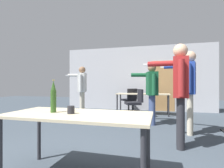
# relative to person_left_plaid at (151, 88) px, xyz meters

# --- Properties ---
(back_wall) EXTENTS (6.26, 0.12, 2.70)m
(back_wall) POSITION_rel_person_left_plaid_xyz_m (-0.72, 2.58, 0.36)
(back_wall) COLOR #BCBCC1
(back_wall) RESTS_ON ground_plane
(conference_table_near) EXTENTS (1.68, 0.77, 0.76)m
(conference_table_near) POSITION_rel_person_left_plaid_xyz_m (-0.70, -3.02, -0.30)
(conference_table_near) COLOR #C6B793
(conference_table_near) RESTS_ON ground_plane
(conference_table_far) EXTENTS (1.89, 0.67, 0.76)m
(conference_table_far) POSITION_rel_person_left_plaid_xyz_m (-0.38, 1.54, -0.31)
(conference_table_far) COLOR #C6B793
(conference_table_far) RESTS_ON ground_plane
(person_left_plaid) EXTENTS (0.87, 0.67, 1.65)m
(person_left_plaid) POSITION_rel_person_left_plaid_xyz_m (0.00, 0.00, 0.00)
(person_left_plaid) COLOR #3D4C75
(person_left_plaid) RESTS_ON ground_plane
(person_near_casual) EXTENTS (0.80, 0.67, 1.79)m
(person_near_casual) POSITION_rel_person_left_plaid_xyz_m (0.55, -1.65, 0.10)
(person_near_casual) COLOR #28282D
(person_near_casual) RESTS_ON ground_plane
(person_far_watching) EXTENTS (0.86, 0.61, 1.71)m
(person_far_watching) POSITION_rel_person_left_plaid_xyz_m (-2.38, 0.66, 0.05)
(person_far_watching) COLOR beige
(person_far_watching) RESTS_ON ground_plane
(person_right_polo) EXTENTS (0.77, 0.69, 1.82)m
(person_right_polo) POSITION_rel_person_left_plaid_xyz_m (0.85, -0.74, 0.14)
(person_right_polo) COLOR beige
(person_right_polo) RESTS_ON ground_plane
(office_chair_far_right) EXTENTS (0.68, 0.69, 0.92)m
(office_chair_far_right) POSITION_rel_person_left_plaid_xyz_m (-0.95, 2.07, -0.56)
(office_chair_far_right) COLOR black
(office_chair_far_right) RESTS_ON ground_plane
(office_chair_side_rolled) EXTENTS (0.66, 0.62, 0.93)m
(office_chair_side_rolled) POSITION_rel_person_left_plaid_xyz_m (-0.57, 0.88, -0.55)
(office_chair_side_rolled) COLOR black
(office_chair_side_rolled) RESTS_ON ground_plane
(beer_bottle) EXTENTS (0.07, 0.07, 0.39)m
(beer_bottle) POSITION_rel_person_left_plaid_xyz_m (-1.02, -3.03, -0.04)
(beer_bottle) COLOR #2D511E
(beer_bottle) RESTS_ON conference_table_near
(drink_cup) EXTENTS (0.08, 0.08, 0.09)m
(drink_cup) POSITION_rel_person_left_plaid_xyz_m (-0.77, -3.05, -0.18)
(drink_cup) COLOR #232328
(drink_cup) RESTS_ON conference_table_near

